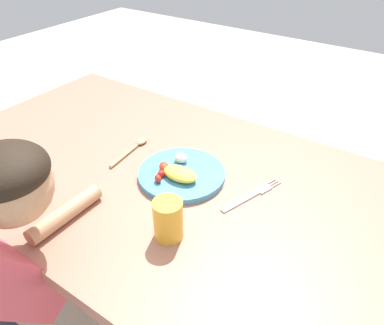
% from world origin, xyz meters
% --- Properties ---
extents(ground_plane, '(8.00, 8.00, 0.00)m').
position_xyz_m(ground_plane, '(0.00, 0.00, 0.00)').
color(ground_plane, '#AEA896').
extents(dining_table, '(1.48, 0.88, 0.76)m').
position_xyz_m(dining_table, '(0.00, 0.00, 0.65)').
color(dining_table, '#A16853').
rests_on(dining_table, ground_plane).
extents(plate, '(0.26, 0.26, 0.05)m').
position_xyz_m(plate, '(0.10, 0.02, 0.77)').
color(plate, teal).
rests_on(plate, dining_table).
extents(fork, '(0.09, 0.21, 0.01)m').
position_xyz_m(fork, '(0.31, 0.05, 0.76)').
color(fork, silver).
rests_on(fork, dining_table).
extents(spoon, '(0.04, 0.19, 0.02)m').
position_xyz_m(spoon, '(-0.12, 0.06, 0.76)').
color(spoon, tan).
rests_on(spoon, dining_table).
extents(drinking_cup, '(0.07, 0.07, 0.11)m').
position_xyz_m(drinking_cup, '(0.21, -0.19, 0.81)').
color(drinking_cup, gold).
rests_on(drinking_cup, dining_table).
extents(person, '(0.19, 0.45, 1.03)m').
position_xyz_m(person, '(-0.04, -0.50, 0.62)').
color(person, '#404C6A').
rests_on(person, ground_plane).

